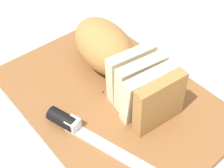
{
  "coord_description": "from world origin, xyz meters",
  "views": [
    {
      "loc": [
        0.3,
        -0.23,
        0.44
      ],
      "look_at": [
        0.0,
        0.0,
        0.05
      ],
      "focal_mm": 49.09,
      "sensor_mm": 36.0,
      "label": 1
    }
  ],
  "objects": [
    {
      "name": "ground_plane",
      "position": [
        0.0,
        0.0,
        0.0
      ],
      "size": [
        3.0,
        3.0,
        0.0
      ],
      "primitive_type": "plane",
      "color": "beige"
    },
    {
      "name": "cutting_board",
      "position": [
        0.0,
        0.0,
        0.01
      ],
      "size": [
        0.43,
        0.31,
        0.02
      ],
      "primitive_type": "cube",
      "rotation": [
        0.0,
        0.0,
        0.04
      ],
      "color": "brown",
      "rests_on": "ground_plane"
    },
    {
      "name": "bread_loaf",
      "position": [
        -0.03,
        0.04,
        0.07
      ],
      "size": [
        0.27,
        0.12,
        0.09
      ],
      "rotation": [
        0.0,
        0.0,
        -0.1
      ],
      "color": "#A8753D",
      "rests_on": "cutting_board"
    },
    {
      "name": "bread_knife",
      "position": [
        0.03,
        -0.09,
        0.03
      ],
      "size": [
        0.26,
        0.11,
        0.03
      ],
      "rotation": [
        0.0,
        0.0,
        0.33
      ],
      "color": "silver",
      "rests_on": "cutting_board"
    },
    {
      "name": "crumb_near_knife",
      "position": [
        -0.02,
        -0.01,
        0.02
      ],
      "size": [
        0.0,
        0.0,
        0.0
      ],
      "primitive_type": "sphere",
      "color": "#996633",
      "rests_on": "cutting_board"
    },
    {
      "name": "crumb_near_loaf",
      "position": [
        0.07,
        0.0,
        0.02
      ],
      "size": [
        0.0,
        0.0,
        0.0
      ],
      "primitive_type": "sphere",
      "color": "#996633",
      "rests_on": "cutting_board"
    }
  ]
}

